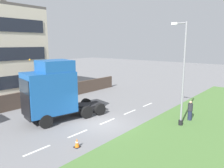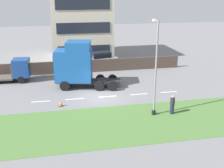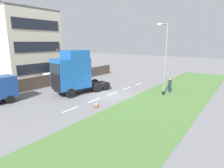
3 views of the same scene
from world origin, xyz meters
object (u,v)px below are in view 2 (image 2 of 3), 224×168
at_px(traffic_cone_lead, 61,103).
at_px(pedestrian, 172,105).
at_px(flatbed_truck, 17,70).
at_px(lamp_post, 155,73).
at_px(lorry_cab, 76,65).
at_px(parked_car, 100,60).

bearing_deg(traffic_cone_lead, pedestrian, -111.16).
height_order(flatbed_truck, lamp_post, lamp_post).
xyz_separation_m(lamp_post, traffic_cone_lead, (3.34, 7.60, -3.33)).
bearing_deg(flatbed_truck, lamp_post, 49.09).
bearing_deg(lamp_post, pedestrian, -97.35).
bearing_deg(lorry_cab, parked_car, -15.35).
bearing_deg(lorry_cab, flatbed_truck, 74.04).
bearing_deg(lamp_post, lorry_cab, 34.32).
xyz_separation_m(flatbed_truck, pedestrian, (-11.96, -13.67, -0.56)).
relative_size(pedestrian, traffic_cone_lead, 2.83).
bearing_deg(parked_car, flatbed_truck, 101.38).
relative_size(flatbed_truck, pedestrian, 3.17).
distance_m(pedestrian, traffic_cone_lead, 9.84).
bearing_deg(parked_car, pedestrian, -177.08).
relative_size(lorry_cab, parked_car, 1.50).
distance_m(flatbed_truck, parked_car, 10.90).
height_order(lamp_post, traffic_cone_lead, lamp_post).
distance_m(lorry_cab, traffic_cone_lead, 5.79).
height_order(parked_car, lamp_post, lamp_post).
bearing_deg(flatbed_truck, pedestrian, 52.07).
distance_m(flatbed_truck, lamp_post, 17.03).
bearing_deg(parked_car, lorry_cab, 143.12).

